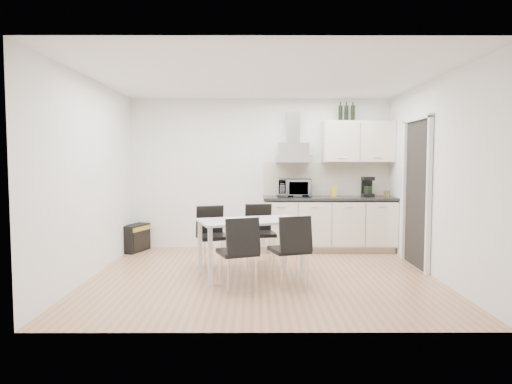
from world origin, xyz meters
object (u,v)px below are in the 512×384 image
chair_near_left (237,253)px  chair_near_right (289,251)px  chair_far_left (213,238)px  floor_speaker (235,239)px  dining_table (250,226)px  guitar_amp (136,238)px  kitchenette (331,202)px  chair_far_right (260,235)px

chair_near_left → chair_near_right: size_ratio=1.00×
chair_far_left → floor_speaker: size_ratio=2.58×
dining_table → guitar_amp: bearing=122.6°
kitchenette → chair_near_right: size_ratio=2.86×
kitchenette → chair_far_right: bearing=-139.0°
chair_far_left → chair_far_right: (0.67, 0.25, 0.00)m
chair_far_right → chair_near_left: bearing=69.2°
chair_far_left → guitar_amp: size_ratio=1.49×
chair_near_left → floor_speaker: 2.56m
chair_near_left → guitar_amp: bearing=107.6°
chair_far_right → kitchenette: bearing=-147.7°
chair_near_left → guitar_amp: chair_near_left is taller
dining_table → chair_near_right: size_ratio=1.70×
chair_near_left → kitchenette: bearing=37.3°
chair_far_right → guitar_amp: chair_far_right is taller
guitar_amp → floor_speaker: 1.69m
chair_far_right → chair_near_right: 1.23m
chair_far_right → guitar_amp: 2.31m
dining_table → floor_speaker: (-0.28, 1.87, -0.49)m
kitchenette → chair_near_left: (-1.50, -2.38, -0.39)m
dining_table → floor_speaker: bearing=80.9°
guitar_amp → floor_speaker: (1.67, 0.25, -0.06)m
kitchenette → chair_far_left: size_ratio=2.86×
chair_far_right → chair_near_left: same height
guitar_amp → floor_speaker: size_ratio=1.74×
floor_speaker → guitar_amp: bearing=-168.2°
kitchenette → chair_near_left: kitchenette is taller
kitchenette → dining_table: size_ratio=1.68×
dining_table → chair_far_right: chair_far_right is taller
chair_near_left → floor_speaker: (-0.14, 2.55, -0.27)m
chair_far_left → floor_speaker: 1.50m
dining_table → chair_near_right: chair_near_right is taller
floor_speaker → chair_near_left: bearing=-83.6°
chair_far_left → chair_near_right: bearing=116.2°
chair_far_left → floor_speaker: chair_far_left is taller
guitar_amp → kitchenette: bearing=20.9°
chair_near_left → floor_speaker: size_ratio=2.58×
chair_near_left → chair_near_right: 0.64m
dining_table → floor_speaker: size_ratio=4.39×
chair_far_left → chair_far_right: bearing=179.6°
kitchenette → floor_speaker: 1.77m
chair_near_right → floor_speaker: (-0.76, 2.40, -0.27)m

